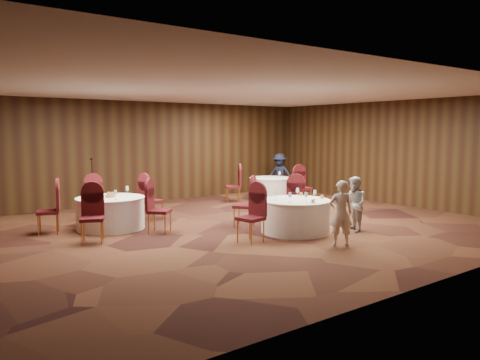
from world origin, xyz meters
TOP-DOWN VIEW (x-y plane):
  - ground at (0.00, 0.00)m, footprint 12.00×12.00m
  - room_shell at (0.00, 0.00)m, footprint 12.00×12.00m
  - table_main at (0.73, -1.18)m, footprint 1.56×1.56m
  - table_left at (-2.47, 1.65)m, footprint 1.57×1.57m
  - table_right at (3.49, 2.98)m, footprint 1.39×1.39m
  - chairs_main at (0.40, -0.50)m, footprint 2.94×2.02m
  - chairs_left at (-2.49, 1.62)m, footprint 3.18×3.01m
  - chairs_right at (3.01, 2.57)m, footprint 2.19×2.29m
  - tabletop_main at (0.88, -1.28)m, footprint 1.11×1.12m
  - tabletop_left at (-2.46, 1.65)m, footprint 0.91×0.79m
  - tabletop_right at (3.66, 2.73)m, footprint 0.08×0.08m
  - mic_stand at (-2.05, 4.12)m, footprint 0.24×0.24m
  - woman_a at (0.62, -2.61)m, footprint 0.57×0.52m
  - woman_b at (1.89, -1.88)m, footprint 0.67×0.74m
  - man_c at (4.56, 3.76)m, footprint 0.90×1.09m

SIDE VIEW (x-z plane):
  - ground at x=0.00m, z-range 0.00..0.00m
  - table_main at x=0.73m, z-range 0.01..0.75m
  - table_left at x=-2.47m, z-range 0.01..0.75m
  - table_right at x=3.49m, z-range 0.01..0.75m
  - mic_stand at x=-2.05m, z-range -0.32..1.20m
  - chairs_main at x=0.40m, z-range 0.00..1.00m
  - chairs_left at x=-2.49m, z-range 0.00..1.00m
  - chairs_right at x=3.01m, z-range 0.00..1.00m
  - woman_b at x=1.89m, z-range 0.00..1.25m
  - woman_a at x=0.62m, z-range 0.00..1.31m
  - man_c at x=4.56m, z-range 0.00..1.47m
  - tabletop_left at x=-2.46m, z-range 0.71..0.93m
  - tabletop_main at x=0.88m, z-range 0.74..0.95m
  - tabletop_right at x=3.66m, z-range 0.79..1.01m
  - room_shell at x=0.00m, z-range -4.04..7.96m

